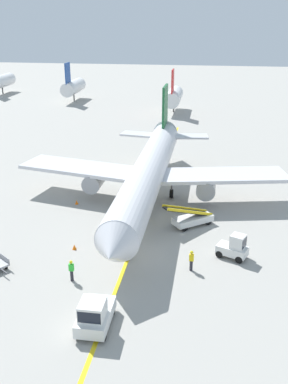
{
  "coord_description": "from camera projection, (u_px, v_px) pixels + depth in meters",
  "views": [
    {
      "loc": [
        5.26,
        -31.49,
        18.24
      ],
      "look_at": [
        -0.71,
        7.63,
        2.5
      ],
      "focal_mm": 41.62,
      "sensor_mm": 36.0,
      "label": 1
    }
  ],
  "objects": [
    {
      "name": "ground_plane",
      "position": [
        138.0,
        255.0,
        36.4
      ],
      "size": [
        300.0,
        300.0,
        0.0
      ],
      "primitive_type": "plane",
      "color": "#9E9B93"
    },
    {
      "name": "safety_cone_wingtip_right",
      "position": [
        105.0,
        236.0,
        39.03
      ],
      "size": [
        0.36,
        0.36,
        0.44
      ],
      "primitive_type": "cone",
      "color": "orange",
      "rests_on": "ground"
    },
    {
      "name": "ground_crew_wing_walker",
      "position": [
        71.0,
        270.0,
        32.53
      ],
      "size": [
        0.36,
        0.24,
        1.7
      ],
      "color": "#26262D",
      "rests_on": "ground"
    },
    {
      "name": "distant_aircraft_mid_left",
      "position": [
        73.0,
        87.0,
        100.65
      ],
      "size": [
        3.0,
        10.1,
        8.8
      ],
      "color": "silver",
      "rests_on": "ground"
    },
    {
      "name": "baggage_tug_near_wing",
      "position": [
        234.0,
        248.0,
        35.63
      ],
      "size": [
        2.72,
        2.14,
        2.1
      ],
      "color": "silver",
      "rests_on": "ground"
    },
    {
      "name": "distant_aircraft_far_left",
      "position": [
        1.0,
        81.0,
        109.75
      ],
      "size": [
        3.0,
        10.1,
        8.8
      ],
      "color": "silver",
      "rests_on": "ground"
    },
    {
      "name": "ground_crew_marshaller",
      "position": [
        191.0,
        260.0,
        33.85
      ],
      "size": [
        0.36,
        0.24,
        1.7
      ],
      "color": "#26262D",
      "rests_on": "ground"
    },
    {
      "name": "belt_loader_forward_hold",
      "position": [
        192.0,
        218.0,
        41.2
      ],
      "size": [
        4.72,
        4.05,
        2.59
      ],
      "color": "silver",
      "rests_on": "ground"
    },
    {
      "name": "safety_cone_wingtip_left",
      "position": [
        77.0,
        202.0,
        46.12
      ],
      "size": [
        0.36,
        0.36,
        0.44
      ],
      "primitive_type": "cone",
      "color": "orange",
      "rests_on": "ground"
    },
    {
      "name": "distant_aircraft_mid_right",
      "position": [
        174.0,
        96.0,
        88.76
      ],
      "size": [
        3.0,
        10.1,
        8.8
      ],
      "color": "silver",
      "rests_on": "ground"
    },
    {
      "name": "airliner",
      "position": [
        149.0,
        171.0,
        45.5
      ],
      "size": [
        28.61,
        35.22,
        10.1
      ],
      "color": "silver",
      "rests_on": "ground"
    },
    {
      "name": "pushback_tug",
      "position": [
        95.0,
        314.0,
        27.56
      ],
      "size": [
        1.91,
        3.61,
        2.2
      ],
      "color": "silver",
      "rests_on": "ground"
    },
    {
      "name": "safety_cone_nose_left",
      "position": [
        144.0,
        217.0,
        42.64
      ],
      "size": [
        0.36,
        0.36,
        0.44
      ],
      "primitive_type": "cone",
      "color": "orange",
      "rests_on": "ground"
    },
    {
      "name": "taxi_line_yellow",
      "position": [
        140.0,
        227.0,
        41.09
      ],
      "size": [
        0.9,
        80.0,
        0.01
      ],
      "primitive_type": "cube",
      "rotation": [
        0.0,
        0.0,
        -0.01
      ],
      "color": "yellow",
      "rests_on": "ground"
    },
    {
      "name": "safety_cone_nose_right",
      "position": [
        74.0,
        247.0,
        37.19
      ],
      "size": [
        0.36,
        0.36,
        0.44
      ],
      "primitive_type": "cone",
      "color": "orange",
      "rests_on": "ground"
    }
  ]
}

